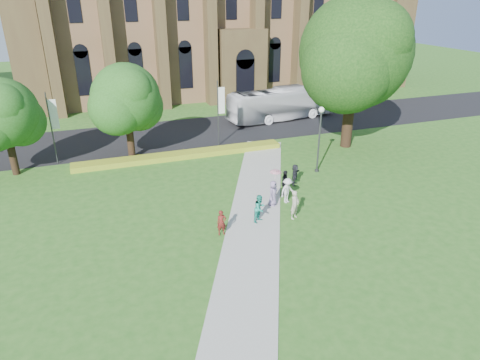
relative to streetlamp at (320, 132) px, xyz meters
name	(u,v)px	position (x,y,z in m)	size (l,w,h in m)	color
ground	(260,226)	(-7.50, -6.50, -3.30)	(160.00, 160.00, 0.00)	#295D1C
road	(186,133)	(-7.50, 13.50, -3.29)	(160.00, 10.00, 0.02)	black
footpath	(255,218)	(-7.50, -5.50, -3.28)	(3.20, 30.00, 0.04)	#B2B2A8
flower_hedge	(181,155)	(-9.50, 6.70, -3.07)	(18.00, 1.40, 0.45)	gold
streetlamp	(320,132)	(0.00, 0.00, 0.00)	(0.44, 0.44, 5.24)	#38383D
large_tree	(355,53)	(5.50, 4.50, 5.07)	(9.60, 9.60, 13.20)	#332114
street_tree_0	(3,113)	(-22.50, 7.50, 1.58)	(5.20, 5.20, 7.50)	#332114
street_tree_1	(126,98)	(-13.50, 8.00, 1.93)	(5.60, 5.60, 8.05)	#332114
banner_pole_0	(219,110)	(-5.39, 8.70, 0.09)	(0.70, 0.10, 6.00)	#38383D
banner_pole_1	(52,124)	(-19.39, 8.70, 0.09)	(0.70, 0.10, 6.00)	#38383D
tour_coach	(282,104)	(3.73, 14.84, -1.52)	(2.94, 12.58, 3.50)	silver
pedestrian_0	(222,223)	(-10.06, -6.73, -2.48)	(0.56, 0.37, 1.54)	maroon
pedestrian_1	(260,208)	(-7.37, -6.02, -2.36)	(0.87, 0.67, 1.78)	#1C8E7A
pedestrian_2	(287,191)	(-4.65, -4.24, -2.38)	(1.14, 0.65, 1.76)	silver
pedestrian_3	(285,183)	(-4.32, -3.12, -2.33)	(1.08, 0.45, 1.84)	black
pedestrian_4	(273,193)	(-5.71, -4.25, -2.39)	(0.84, 0.55, 1.73)	slate
pedestrian_5	(295,174)	(-2.84, -1.74, -2.46)	(1.47, 0.47, 1.58)	#222329
pedestrian_6	(295,205)	(-5.17, -6.39, -2.31)	(0.69, 0.45, 1.89)	#AAA18D
parasol	(275,176)	(-5.53, -4.15, -1.19)	(0.77, 0.77, 0.67)	#E6A6A2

